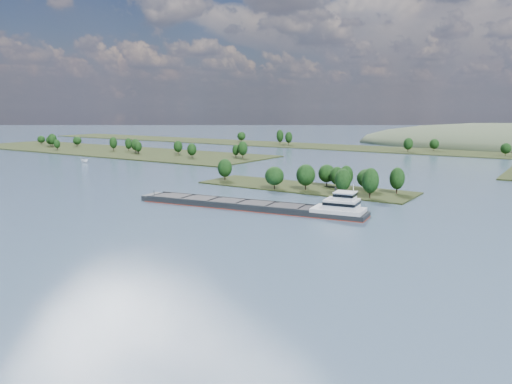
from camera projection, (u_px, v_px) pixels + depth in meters
The scene contains 6 objects.
ground at pixel (225, 211), 178.73m from camera, with size 1800.00×1800.00×0.00m, color #3C4F67.
tree_island at pixel (315, 181), 223.18m from camera, with size 100.00×31.36×13.45m.
left_bank at pixel (107, 150), 417.63m from camera, with size 300.00×80.00×13.63m.
back_shoreline at pixel (440, 152), 404.71m from camera, with size 900.00×60.00×15.82m.
cargo_barge at pixel (263, 206), 180.37m from camera, with size 89.16×23.16×11.98m.
motorboat at pixel (85, 161), 331.89m from camera, with size 2.49×6.62×2.56m, color white.
Camera 1 is at (105.10, -20.38, 36.89)m, focal length 35.00 mm.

